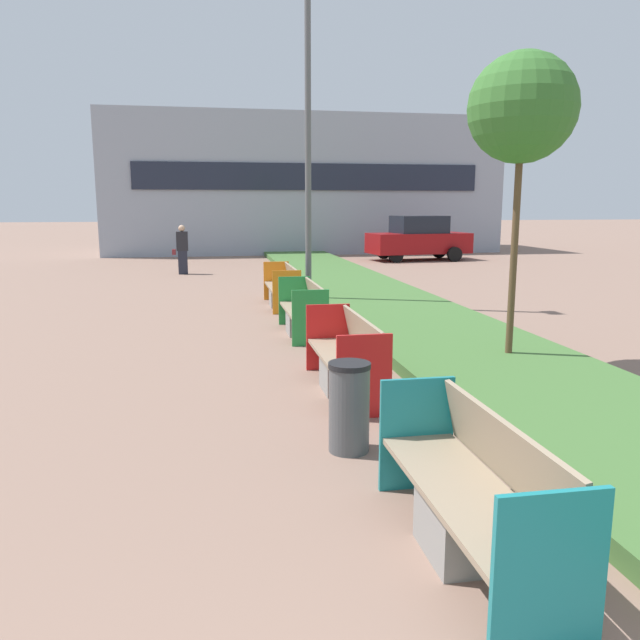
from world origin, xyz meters
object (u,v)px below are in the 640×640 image
(bench_red_frame, at_px, (347,362))
(street_lamp_post, at_px, (308,83))
(bench_green_frame, at_px, (304,314))
(pedestrian_walking, at_px, (182,249))
(litter_bin, at_px, (349,407))
(bench_orange_frame, at_px, (283,290))
(bench_teal_frame, at_px, (472,503))
(sapling_tree_near, at_px, (522,109))
(parked_car_distant, at_px, (419,238))

(bench_red_frame, height_order, street_lamp_post, street_lamp_post)
(bench_green_frame, height_order, pedestrian_walking, pedestrian_walking)
(bench_green_frame, xyz_separation_m, litter_bin, (-0.40, -5.48, 0.07))
(bench_orange_frame, height_order, litter_bin, bench_orange_frame)
(bench_teal_frame, bearing_deg, sapling_tree_near, 60.65)
(bench_teal_frame, xyz_separation_m, bench_green_frame, (-0.00, 7.37, -0.00))
(bench_orange_frame, relative_size, litter_bin, 2.49)
(sapling_tree_near, bearing_deg, bench_teal_frame, -119.35)
(bench_teal_frame, relative_size, litter_bin, 2.40)
(bench_teal_frame, relative_size, street_lamp_post, 0.23)
(bench_teal_frame, xyz_separation_m, sapling_tree_near, (2.62, 4.66, 3.23))
(bench_red_frame, relative_size, parked_car_distant, 0.49)
(litter_bin, bearing_deg, bench_teal_frame, -77.98)
(bench_red_frame, height_order, bench_orange_frame, same)
(bench_red_frame, height_order, parked_car_distant, parked_car_distant)
(sapling_tree_near, bearing_deg, pedestrian_walking, 111.23)
(bench_teal_frame, xyz_separation_m, bench_red_frame, (0.00, 3.82, 0.00))
(bench_green_frame, height_order, litter_bin, bench_green_frame)
(sapling_tree_near, bearing_deg, bench_orange_frame, 113.91)
(street_lamp_post, relative_size, sapling_tree_near, 2.09)
(street_lamp_post, xyz_separation_m, pedestrian_walking, (-3.14, 7.27, -4.13))
(litter_bin, xyz_separation_m, sapling_tree_near, (3.03, 2.77, 3.16))
(bench_green_frame, height_order, street_lamp_post, street_lamp_post)
(street_lamp_post, relative_size, pedestrian_walking, 5.55)
(bench_green_frame, bearing_deg, parked_car_distant, 63.65)
(bench_green_frame, relative_size, street_lamp_post, 0.22)
(sapling_tree_near, bearing_deg, litter_bin, -137.54)
(bench_green_frame, xyz_separation_m, street_lamp_post, (0.61, 3.28, 4.59))
(bench_teal_frame, distance_m, bench_green_frame, 7.37)
(street_lamp_post, distance_m, parked_car_distant, 13.42)
(pedestrian_walking, relative_size, parked_car_distant, 0.38)
(bench_green_frame, xyz_separation_m, pedestrian_walking, (-2.53, 10.55, 0.47))
(street_lamp_post, relative_size, parked_car_distant, 2.09)
(sapling_tree_near, relative_size, pedestrian_walking, 2.65)
(litter_bin, relative_size, sapling_tree_near, 0.20)
(litter_bin, distance_m, parked_car_distant, 21.17)
(bench_teal_frame, distance_m, bench_orange_frame, 10.57)
(litter_bin, distance_m, sapling_tree_near, 5.18)
(bench_teal_frame, distance_m, parked_car_distant, 22.82)
(street_lamp_post, xyz_separation_m, sapling_tree_near, (2.01, -5.99, -1.36))
(street_lamp_post, bearing_deg, bench_teal_frame, -93.29)
(bench_orange_frame, height_order, sapling_tree_near, sapling_tree_near)
(bench_orange_frame, xyz_separation_m, sapling_tree_near, (2.62, -5.91, 3.23))
(bench_orange_frame, xyz_separation_m, litter_bin, (-0.40, -8.68, 0.06))
(bench_green_frame, bearing_deg, bench_red_frame, -89.97)
(bench_green_frame, bearing_deg, bench_orange_frame, 89.96)
(litter_bin, relative_size, street_lamp_post, 0.09)
(bench_orange_frame, bearing_deg, pedestrian_walking, 109.00)
(street_lamp_post, xyz_separation_m, parked_car_distant, (6.48, 11.03, -4.05))
(litter_bin, bearing_deg, bench_orange_frame, 87.33)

